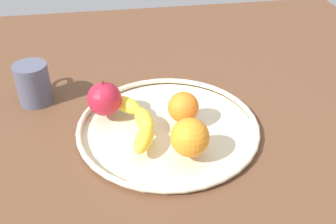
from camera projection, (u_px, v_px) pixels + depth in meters
The scene contains 7 objects.
ground_plane at pixel (168, 137), 86.80cm from camera, with size 146.38×146.38×4.00cm, color brown.
fruit_bowl at pixel (168, 127), 85.11cm from camera, with size 39.00×39.00×1.80cm.
banana at pixel (137, 119), 82.91cm from camera, with size 21.13×9.79×3.39cm.
apple at pixel (104, 99), 85.64cm from camera, with size 7.47×7.47×8.27cm.
orange_back_right at pixel (190, 137), 74.77cm from camera, with size 7.51×7.51×7.51cm, color orange.
orange_back_left at pixel (183, 107), 83.76cm from camera, with size 6.63×6.63×6.63cm, color orange.
ambient_mug at pixel (33, 83), 92.19cm from camera, with size 11.58×7.73×9.79cm.
Camera 1 is at (-66.83, 10.85, 52.59)cm, focal length 42.44 mm.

